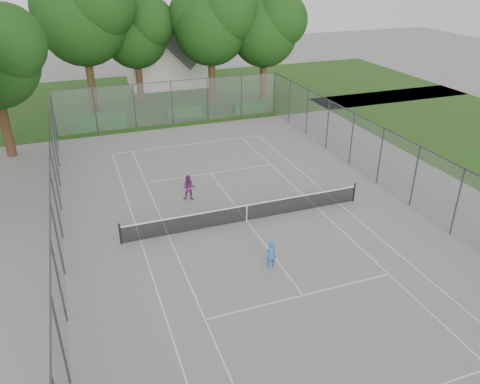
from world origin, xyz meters
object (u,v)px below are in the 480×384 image
object	(u,v)px
house	(165,48)
woman_player	(189,188)
girl_player	(271,254)
tennis_net	(247,212)

from	to	relation	value
house	woman_player	size ratio (longest dim) A/B	6.49
house	girl_player	bearing A→B (deg)	-94.74
house	woman_player	world-z (taller)	house
tennis_net	girl_player	world-z (taller)	girl_player
girl_player	house	bearing A→B (deg)	-103.06
tennis_net	girl_player	size ratio (longest dim) A/B	9.39
girl_player	woman_player	xyz separation A→B (m)	(-1.70, 7.51, 0.05)
tennis_net	woman_player	distance (m)	3.98
woman_player	house	bearing A→B (deg)	104.48
tennis_net	woman_player	world-z (taller)	woman_player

